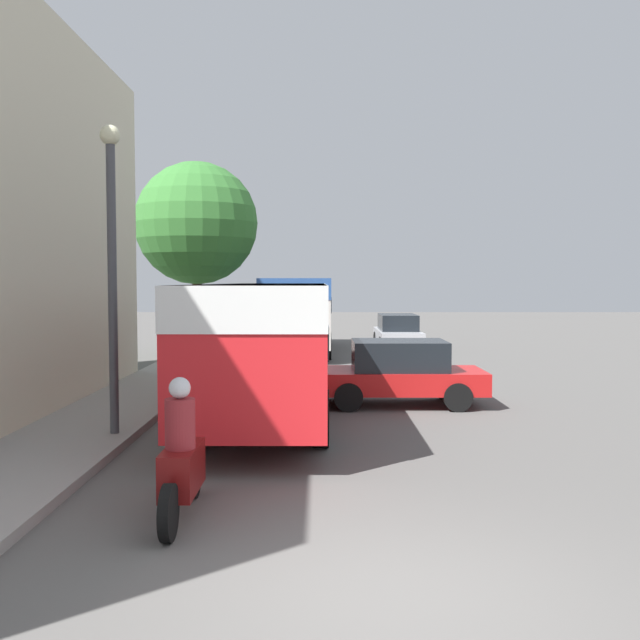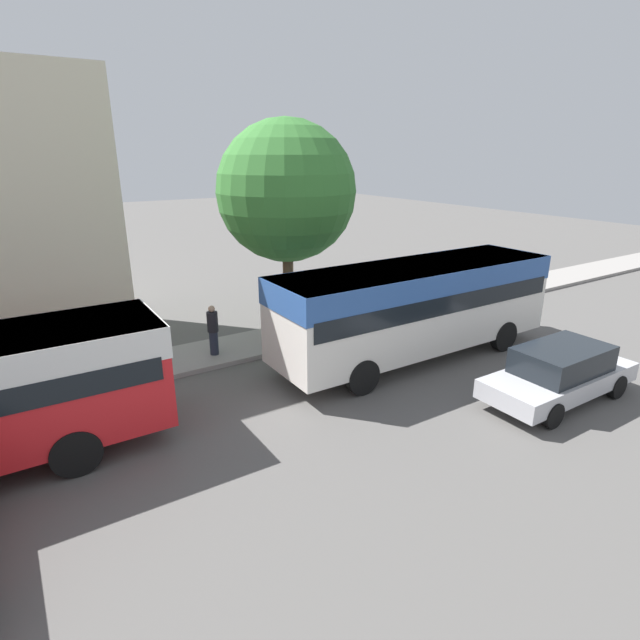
# 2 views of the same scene
# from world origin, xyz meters

# --- Properties ---
(bus_following) EXTENTS (2.59, 9.37, 2.98)m
(bus_following) POSITION_xyz_m (-1.55, 22.49, 1.94)
(bus_following) COLOR silver
(bus_following) RESTS_ON ground_plane
(car_far_curb) EXTENTS (1.80, 4.53, 1.47)m
(car_far_curb) POSITION_xyz_m (2.62, 23.73, 0.77)
(car_far_curb) COLOR #B7B7BC
(car_far_curb) RESTS_ON ground_plane
(pedestrian_near_curb) EXTENTS (0.34, 0.34, 1.60)m
(pedestrian_near_curb) POSITION_xyz_m (-4.83, 17.14, 0.97)
(pedestrian_near_curb) COLOR #232838
(pedestrian_near_curb) RESTS_ON sidewalk
(street_tree) EXTENTS (4.50, 4.50, 7.10)m
(street_tree) POSITION_xyz_m (-5.21, 20.05, 4.99)
(street_tree) COLOR brown
(street_tree) RESTS_ON sidewalk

